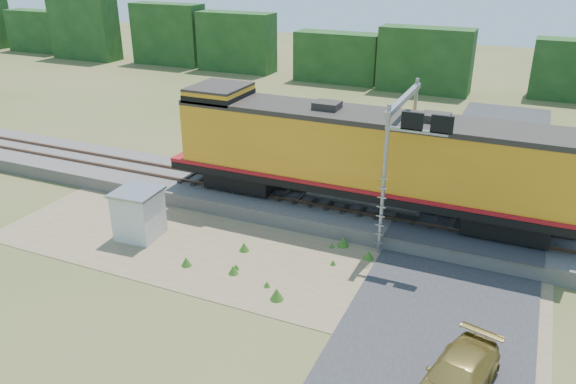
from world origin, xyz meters
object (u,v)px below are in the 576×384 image
at_px(signal_gantry, 406,132).
at_px(shed, 139,214).
at_px(car, 457,377).
at_px(locomotive, 360,155).

bearing_deg(signal_gantry, shed, -155.24).
relative_size(shed, signal_gantry, 0.35).
distance_m(signal_gantry, car, 11.90).
relative_size(locomotive, car, 4.91).
height_order(locomotive, signal_gantry, signal_gantry).
xyz_separation_m(signal_gantry, car, (4.37, -9.99, -4.75)).
distance_m(locomotive, shed, 11.36).
bearing_deg(locomotive, signal_gantry, -15.84).
bearing_deg(shed, car, -20.14).
xyz_separation_m(locomotive, shed, (-9.31, -6.05, -2.42)).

